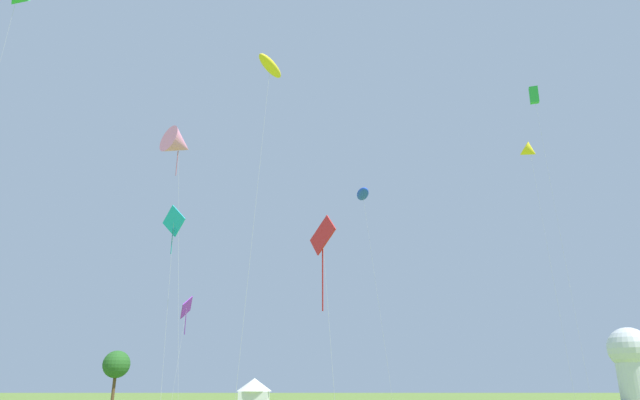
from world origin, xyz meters
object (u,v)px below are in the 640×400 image
at_px(kite_red_diamond, 323,239).
at_px(kite_blue_parafoil, 363,194).
at_px(festival_tent_left, 254,389).
at_px(kite_yellow_parafoil, 270,66).
at_px(tree_distant_left, 116,365).
at_px(kite_green_box, 534,96).
at_px(kite_yellow_delta, 530,152).
at_px(kite_purple_diamond, 186,309).
at_px(kite_pink_delta, 179,144).
at_px(observatory_dome, 632,359).
at_px(kite_cyan_diamond, 174,223).

bearing_deg(kite_red_diamond, kite_blue_parafoil, 77.53).
bearing_deg(festival_tent_left, kite_yellow_parafoil, -83.42).
bearing_deg(festival_tent_left, tree_distant_left, 177.10).
bearing_deg(kite_red_diamond, kite_green_box, 42.81).
relative_size(kite_yellow_delta, kite_yellow_parafoil, 1.09).
relative_size(kite_purple_diamond, kite_yellow_parafoil, 0.47).
xyz_separation_m(kite_purple_diamond, kite_pink_delta, (1.77, -15.44, 12.89)).
relative_size(kite_purple_diamond, tree_distant_left, 1.69).
relative_size(kite_blue_parafoil, kite_yellow_parafoil, 0.88).
bearing_deg(festival_tent_left, kite_yellow_delta, -38.47).
relative_size(kite_blue_parafoil, kite_green_box, 0.60).
bearing_deg(kite_red_diamond, kite_pink_delta, 138.58).
xyz_separation_m(kite_yellow_delta, observatory_dome, (25.03, 32.19, -20.13)).
height_order(kite_blue_parafoil, kite_pink_delta, kite_pink_delta).
height_order(kite_cyan_diamond, festival_tent_left, kite_cyan_diamond).
xyz_separation_m(kite_cyan_diamond, tree_distant_left, (-16.64, 37.65, -9.56)).
relative_size(kite_red_diamond, kite_yellow_parafoil, 0.51).
relative_size(kite_red_diamond, observatory_dome, 1.18).
relative_size(kite_yellow_parafoil, tree_distant_left, 3.60).
bearing_deg(kite_yellow_delta, kite_blue_parafoil, 177.58).
bearing_deg(kite_red_diamond, tree_distant_left, 122.01).
xyz_separation_m(kite_cyan_diamond, festival_tent_left, (3.01, 36.66, -12.81)).
height_order(kite_yellow_parafoil, tree_distant_left, kite_yellow_parafoil).
distance_m(kite_cyan_diamond, kite_pink_delta, 9.37).
height_order(kite_cyan_diamond, tree_distant_left, kite_cyan_diamond).
xyz_separation_m(kite_blue_parafoil, kite_purple_diamond, (-19.40, 6.66, -11.19)).
height_order(kite_yellow_delta, kite_green_box, kite_green_box).
distance_m(kite_cyan_diamond, kite_green_box, 46.48).
bearing_deg(kite_pink_delta, kite_cyan_diamond, -71.35).
bearing_deg(observatory_dome, kite_purple_diamond, -158.43).
bearing_deg(tree_distant_left, kite_green_box, -21.45).
bearing_deg(kite_green_box, tree_distant_left, 158.55).
bearing_deg(observatory_dome, kite_cyan_diamond, -143.80).
xyz_separation_m(kite_cyan_diamond, observatory_dome, (59.70, 43.69, -8.55)).
height_order(kite_yellow_parafoil, observatory_dome, kite_yellow_parafoil).
bearing_deg(kite_yellow_parafoil, kite_blue_parafoil, 67.27).
xyz_separation_m(kite_purple_diamond, observatory_dome, (62.64, 24.76, -4.27)).
relative_size(kite_cyan_diamond, kite_blue_parafoil, 0.73).
xyz_separation_m(kite_pink_delta, festival_tent_left, (4.19, 33.17, -21.42)).
relative_size(kite_red_diamond, kite_cyan_diamond, 0.80).
bearing_deg(kite_cyan_diamond, kite_purple_diamond, 98.84).
xyz_separation_m(kite_cyan_diamond, kite_purple_diamond, (-2.94, 18.93, -4.28)).
xyz_separation_m(kite_pink_delta, tree_distant_left, (-15.46, 34.16, -18.18)).
bearing_deg(kite_yellow_parafoil, kite_purple_diamond, 112.62).
height_order(kite_cyan_diamond, kite_purple_diamond, kite_cyan_diamond).
relative_size(kite_purple_diamond, festival_tent_left, 2.40).
xyz_separation_m(kite_red_diamond, tree_distant_left, (-28.59, 45.75, -6.10)).
distance_m(kite_yellow_delta, kite_green_box, 11.18).
height_order(kite_purple_diamond, festival_tent_left, kite_purple_diamond).
height_order(kite_yellow_delta, observatory_dome, kite_yellow_delta).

